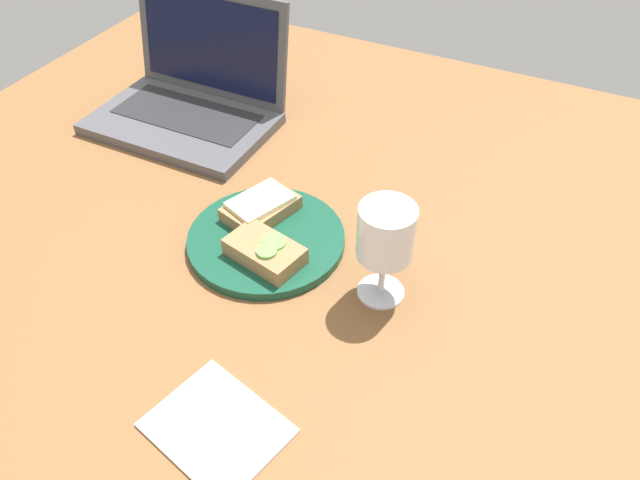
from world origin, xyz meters
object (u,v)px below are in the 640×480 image
Objects in this scene: plate at (264,239)px; sandwich_with_cucumber at (265,251)px; sandwich_with_cheese at (261,207)px; laptop at (190,100)px; napkin at (217,428)px; wine_glass at (387,235)px.

sandwich_with_cucumber is (2.73, -4.03, 2.09)cm from plate.
sandwich_with_cheese is at bearing 123.90° from sandwich_with_cucumber.
laptop is (-31.67, 27.49, 1.31)cm from sandwich_with_cucumber.
laptop is 65.73cm from napkin.
laptop is at bearing 127.21° from napkin.
sandwich_with_cheese is 0.85× the size of napkin.
wine_glass reaches higher than sandwich_with_cucumber.
sandwich_with_cucumber is 18.39cm from wine_glass.
napkin is at bearing -52.79° from laptop.
wine_glass reaches higher than napkin.
wine_glass is at bearing -14.08° from sandwich_with_cheese.
sandwich_with_cheese is 1.04× the size of sandwich_with_cucumber.
plate is 1.88× the size of sandwich_with_cheese.
sandwich_with_cheese is at bearing 112.25° from napkin.
wine_glass is 0.46× the size of laptop.
plate is 37.40cm from laptop.
plate is 5.30cm from sandwich_with_cucumber.
sandwich_with_cheese is 0.38× the size of laptop.
sandwich_with_cucumber is 26.16cm from napkin.
laptop reaches higher than napkin.
wine_glass is 30.41cm from napkin.
laptop is (-28.94, 23.45, 3.40)cm from plate.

